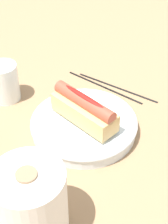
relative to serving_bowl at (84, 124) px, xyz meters
The scene contains 7 objects.
ground_plane 0.03m from the serving_bowl, 143.64° to the right, with size 2.40×2.40×0.00m, color #9E7A56.
serving_bowl is the anchor object (origin of this frame).
hotdog_front 0.04m from the serving_bowl, 90.00° to the left, with size 0.16×0.10×0.06m.
water_glass 0.22m from the serving_bowl, ahead, with size 0.07×0.07×0.09m.
paper_towel_roll 0.25m from the serving_bowl, 95.26° to the left, with size 0.11×0.11×0.13m.
chopstick_near 0.17m from the serving_bowl, 83.02° to the right, with size 0.01×0.01×0.22m, color black.
chopstick_far 0.18m from the serving_bowl, 93.27° to the right, with size 0.01×0.01×0.22m, color black.
Camera 1 is at (-0.20, 0.49, 0.49)m, focal length 53.71 mm.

